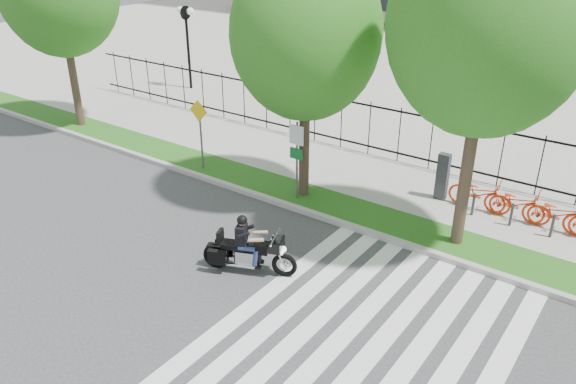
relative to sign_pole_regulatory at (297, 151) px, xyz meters
The scene contains 13 objects.
ground 4.90m from the sign_pole_regulatory, 89.63° to the right, with size 120.00×120.00×0.00m, color #363638.
curb 1.73m from the sign_pole_regulatory, 86.43° to the right, with size 60.00×0.20×0.15m, color #A3A09A.
grass_verge 1.71m from the sign_pole_regulatory, 85.40° to the left, with size 60.00×1.50×0.15m, color #1B5816.
sidewalk 3.32m from the sign_pole_regulatory, 89.40° to the left, with size 60.00×3.50×0.15m, color gray.
plaza 20.49m from the sign_pole_regulatory, 89.92° to the left, with size 80.00×34.00×0.10m, color gray.
crosswalk_stripes 6.90m from the sign_pole_regulatory, 43.32° to the right, with size 5.70×8.00×0.01m, color silver, non-canonical shape.
iron_fence 4.66m from the sign_pole_regulatory, 89.63° to the left, with size 30.00×0.06×2.00m, color black, non-canonical shape.
lamp_post_left 14.16m from the sign_pole_regulatory, 148.20° to the left, with size 1.06×0.70×4.25m.
street_tree_1 3.44m from the sign_pole_regulatory, 86.35° to the left, with size 4.33×4.33×7.51m.
street_tree_2 6.60m from the sign_pole_regulatory, ahead, with size 4.71×4.71×8.52m.
sign_pole_regulatory is the anchor object (origin of this frame).
sign_pole_warning 4.04m from the sign_pole_regulatory, behind, with size 0.78×0.09×2.49m.
motorcycle_rider 4.23m from the sign_pole_regulatory, 71.90° to the right, with size 2.34×1.27×1.91m.
Camera 1 is at (9.04, -8.40, 8.04)m, focal length 35.00 mm.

